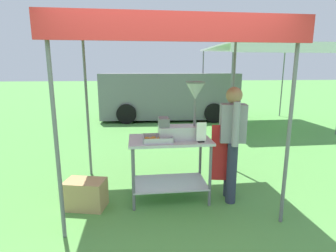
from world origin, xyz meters
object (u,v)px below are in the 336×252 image
(donut_tray, at_px, (157,139))
(donut_cart, at_px, (170,156))
(van_grey, at_px, (169,95))
(vendor, at_px, (232,138))
(supply_crate, at_px, (86,194))
(menu_sign, at_px, (201,134))
(neighbour_tent, at_px, (265,49))
(stall_canopy, at_px, (169,35))
(donut_fryer, at_px, (183,118))

(donut_tray, bearing_deg, donut_cart, 30.13)
(van_grey, bearing_deg, donut_tray, -98.26)
(donut_cart, relative_size, vendor, 0.70)
(vendor, xyz_separation_m, supply_crate, (-2.00, -0.01, -0.71))
(menu_sign, distance_m, neighbour_tent, 6.13)
(stall_canopy, bearing_deg, menu_sign, -40.36)
(donut_cart, height_order, vendor, vendor)
(supply_crate, relative_size, neighbour_tent, 0.17)
(menu_sign, height_order, van_grey, van_grey)
(donut_tray, relative_size, menu_sign, 1.46)
(donut_tray, relative_size, van_grey, 0.08)
(donut_fryer, relative_size, menu_sign, 2.93)
(stall_canopy, xyz_separation_m, donut_fryer, (0.18, -0.11, -1.10))
(donut_tray, height_order, donut_fryer, donut_fryer)
(stall_canopy, height_order, vendor, stall_canopy)
(donut_tray, bearing_deg, donut_fryer, 13.86)
(supply_crate, xyz_separation_m, van_grey, (1.92, 6.54, 0.68))
(donut_fryer, height_order, supply_crate, donut_fryer)
(donut_cart, xyz_separation_m, van_grey, (0.76, 6.41, 0.23))
(donut_tray, height_order, supply_crate, donut_tray)
(donut_fryer, bearing_deg, van_grey, 84.81)
(donut_tray, relative_size, supply_crate, 0.67)
(stall_canopy, bearing_deg, neighbour_tent, 51.93)
(stall_canopy, xyz_separation_m, menu_sign, (0.39, -0.33, -1.27))
(stall_canopy, bearing_deg, van_grey, 83.10)
(donut_fryer, distance_m, van_grey, 6.46)
(van_grey, bearing_deg, donut_fryer, -95.19)
(vendor, bearing_deg, menu_sign, -166.57)
(menu_sign, distance_m, supply_crate, 1.75)
(donut_cart, bearing_deg, supply_crate, -173.30)
(supply_crate, bearing_deg, menu_sign, -3.55)
(neighbour_tent, bearing_deg, donut_fryer, -126.00)
(menu_sign, distance_m, vendor, 0.48)
(stall_canopy, xyz_separation_m, van_grey, (0.76, 6.31, -1.41))
(vendor, relative_size, supply_crate, 2.76)
(donut_cart, xyz_separation_m, donut_fryer, (0.18, -0.02, 0.54))
(donut_cart, relative_size, neighbour_tent, 0.33)
(van_grey, xyz_separation_m, neighbour_tent, (2.88, -1.65, 1.59))
(donut_tray, distance_m, neighbour_tent, 6.38)
(donut_fryer, relative_size, van_grey, 0.16)
(donut_cart, relative_size, donut_fryer, 1.44)
(menu_sign, bearing_deg, stall_canopy, 139.64)
(donut_fryer, bearing_deg, stall_canopy, 147.58)
(supply_crate, bearing_deg, donut_cart, 6.70)
(supply_crate, bearing_deg, stall_canopy, 11.48)
(menu_sign, height_order, neighbour_tent, neighbour_tent)
(neighbour_tent, bearing_deg, vendor, -119.86)
(donut_fryer, height_order, van_grey, van_grey)
(donut_tray, distance_m, donut_fryer, 0.46)
(donut_tray, relative_size, neighbour_tent, 0.12)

